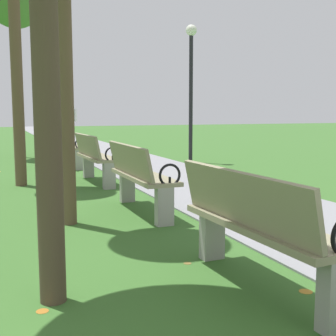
# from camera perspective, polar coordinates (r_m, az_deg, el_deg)

# --- Properties ---
(paved_walkway) EXTENTS (2.26, 44.00, 0.02)m
(paved_walkway) POSITION_cam_1_polar(r_m,az_deg,el_deg) (18.38, -11.02, 3.02)
(paved_walkway) COLOR gray
(paved_walkway) RESTS_ON ground
(park_bench_2) EXTENTS (0.53, 1.62, 0.90)m
(park_bench_2) POSITION_cam_1_polar(r_m,az_deg,el_deg) (3.38, 11.16, -7.19)
(park_bench_2) COLOR gray
(park_bench_2) RESTS_ON ground
(park_bench_3) EXTENTS (0.47, 1.60, 0.90)m
(park_bench_3) POSITION_cam_1_polar(r_m,az_deg,el_deg) (5.82, -3.62, -1.01)
(park_bench_3) COLOR gray
(park_bench_3) RESTS_ON ground
(park_bench_4) EXTENTS (0.52, 1.61, 0.90)m
(park_bench_4) POSITION_cam_1_polar(r_m,az_deg,el_deg) (8.34, -9.28, 1.41)
(park_bench_4) COLOR gray
(park_bench_4) RESTS_ON ground
(park_bench_5) EXTENTS (0.49, 1.60, 0.90)m
(park_bench_5) POSITION_cam_1_polar(r_m,az_deg,el_deg) (10.98, -12.36, 2.72)
(park_bench_5) COLOR gray
(park_bench_5) RESTS_ON ground
(park_bench_6) EXTENTS (0.49, 1.61, 0.90)m
(park_bench_6) POSITION_cam_1_polar(r_m,az_deg,el_deg) (13.50, -14.15, 3.48)
(park_bench_6) COLOR gray
(park_bench_6) RESTS_ON ground
(pedestrian_walking) EXTENTS (0.52, 0.28, 1.62)m
(pedestrian_walking) POSITION_cam_1_polar(r_m,az_deg,el_deg) (18.08, -12.37, 5.83)
(pedestrian_walking) COLOR #2D2D38
(pedestrian_walking) RESTS_ON paved_walkway
(lamp_post) EXTENTS (0.28, 0.28, 3.48)m
(lamp_post) POSITION_cam_1_polar(r_m,az_deg,el_deg) (11.67, 2.94, 12.09)
(lamp_post) COLOR black
(lamp_post) RESTS_ON ground
(scattered_leaves) EXTENTS (4.57, 18.18, 0.02)m
(scattered_leaves) POSITION_cam_1_polar(r_m,az_deg,el_deg) (7.61, -3.56, -2.64)
(scattered_leaves) COLOR #93511E
(scattered_leaves) RESTS_ON ground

